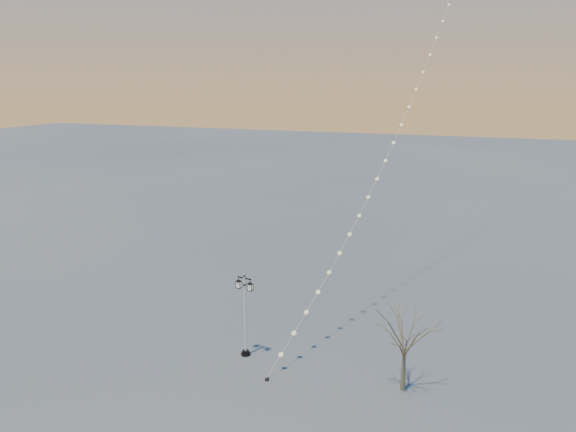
% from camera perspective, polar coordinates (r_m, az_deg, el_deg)
% --- Properties ---
extents(ground, '(300.00, 300.00, 0.00)m').
position_cam_1_polar(ground, '(36.21, -0.38, -14.29)').
color(ground, '#494B49').
rests_on(ground, ground).
extents(street_lamp, '(1.29, 0.63, 5.16)m').
position_cam_1_polar(street_lamp, '(36.71, -4.11, -9.02)').
color(street_lamp, black).
rests_on(street_lamp, ground).
extents(bare_tree, '(2.69, 2.69, 4.46)m').
position_cam_1_polar(bare_tree, '(33.27, 11.05, -11.21)').
color(bare_tree, brown).
rests_on(bare_tree, ground).
extents(kite_train, '(7.50, 38.10, 32.33)m').
position_cam_1_polar(kite_train, '(47.81, 10.85, 12.15)').
color(kite_train, black).
rests_on(kite_train, ground).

